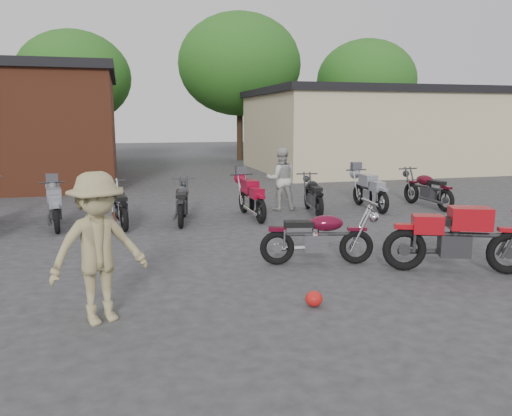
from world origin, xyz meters
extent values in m
plane|color=#2F2F31|center=(0.00, 0.00, 0.00)|extent=(90.00, 90.00, 0.00)
cube|color=tan|center=(8.50, 15.00, 1.75)|extent=(10.00, 8.00, 3.50)
ellipsoid|color=red|center=(-0.35, -0.96, 0.11)|extent=(0.29, 0.29, 0.21)
imported|color=#B7B7B3|center=(1.36, 5.86, 0.83)|extent=(0.87, 0.71, 1.67)
imported|color=#9C8F60|center=(-3.02, -0.75, 0.92)|extent=(1.35, 1.08, 1.83)
camera|label=1|loc=(-2.69, -6.78, 2.44)|focal=35.00mm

